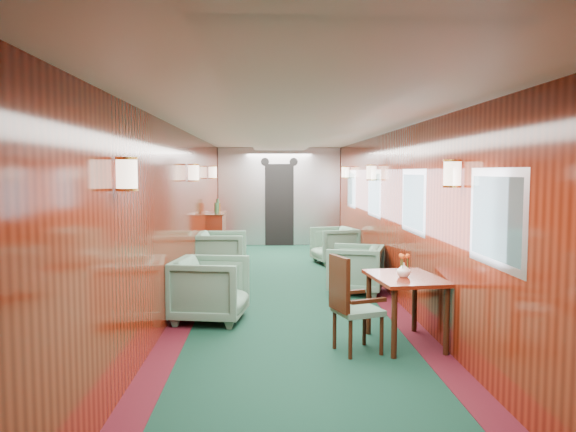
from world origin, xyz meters
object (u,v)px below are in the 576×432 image
object	(u,v)px
dining_table	(406,287)
armchair_right_near	(355,269)
armchair_left_far	(221,254)
armchair_left_near	(210,289)
side_chair	(350,300)
armchair_right_far	(334,245)
credenza	(217,236)

from	to	relation	value
dining_table	armchair_right_near	distance (m)	2.54
armchair_left_far	armchair_left_near	bearing A→B (deg)	-176.02
side_chair	armchair_left_near	world-z (taller)	side_chair
armchair_left_far	armchair_right_far	world-z (taller)	armchair_left_far
side_chair	armchair_left_far	world-z (taller)	side_chair
side_chair	armchair_left_far	distance (m)	4.48
side_chair	armchair_right_near	size ratio (longest dim) A/B	1.25
dining_table	credenza	distance (m)	6.19
credenza	armchair_left_near	world-z (taller)	credenza
armchair_left_near	armchair_right_near	world-z (taller)	armchair_left_near
side_chair	armchair_right_far	distance (m)	5.50
credenza	armchair_left_far	size ratio (longest dim) A/B	1.46
credenza	side_chair	bearing A→B (deg)	-72.80
credenza	armchair_right_far	xyz separation A→B (m)	(2.36, -0.47, -0.14)
armchair_left_near	armchair_right_near	distance (m)	2.52
armchair_left_near	armchair_left_far	xyz separation A→B (m)	(-0.10, 2.90, 0.00)
armchair_left_far	side_chair	bearing A→B (deg)	-156.89
credenza	armchair_left_near	bearing A→B (deg)	-85.98
credenza	armchair_left_near	size ratio (longest dim) A/B	1.47
credenza	armchair_right_far	world-z (taller)	credenza
armchair_left_far	armchair_right_near	distance (m)	2.54
armchair_right_far	armchair_right_near	bearing A→B (deg)	-15.27
armchair_right_near	armchair_right_far	world-z (taller)	armchair_right_far
dining_table	credenza	xyz separation A→B (m)	(-2.47, 5.68, -0.11)
side_chair	armchair_left_near	bearing A→B (deg)	120.72
credenza	armchair_right_far	distance (m)	2.41
armchair_left_near	armchair_right_far	world-z (taller)	armchair_left_near
dining_table	armchair_right_near	xyz separation A→B (m)	(-0.12, 2.52, -0.25)
dining_table	armchair_left_near	world-z (taller)	armchair_left_near
armchair_right_far	armchair_left_near	bearing A→B (deg)	-40.86
side_chair	armchair_left_near	distance (m)	1.98
armchair_right_near	armchair_right_far	distance (m)	2.69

